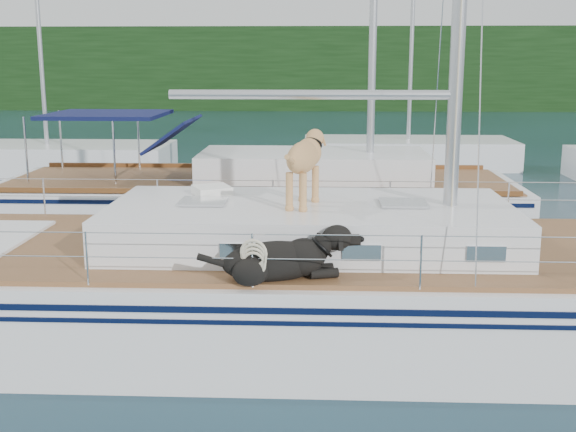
{
  "coord_description": "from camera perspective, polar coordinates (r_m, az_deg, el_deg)",
  "views": [
    {
      "loc": [
        0.91,
        -9.19,
        3.64
      ],
      "look_at": [
        0.5,
        0.2,
        1.6
      ],
      "focal_mm": 45.0,
      "sensor_mm": 36.0,
      "label": 1
    }
  ],
  "objects": [
    {
      "name": "bg_boat_west",
      "position": [
        25.05,
        -18.42,
        4.28
      ],
      "size": [
        8.0,
        3.0,
        11.65
      ],
      "color": "white",
      "rests_on": "ground"
    },
    {
      "name": "main_sailboat",
      "position": [
        9.68,
        -2.45,
        -5.57
      ],
      "size": [
        12.0,
        3.87,
        14.01
      ],
      "color": "white",
      "rests_on": "ground"
    },
    {
      "name": "neighbor_sailboat",
      "position": [
        15.61,
        -2.01,
        1.1
      ],
      "size": [
        11.0,
        3.5,
        13.3
      ],
      "color": "white",
      "rests_on": "ground"
    },
    {
      "name": "ground",
      "position": [
        9.93,
        -2.97,
        -9.28
      ],
      "size": [
        120.0,
        120.0,
        0.0
      ],
      "primitive_type": "plane",
      "color": "black",
      "rests_on": "ground"
    },
    {
      "name": "bg_boat_center",
      "position": [
        25.58,
        9.44,
        4.9
      ],
      "size": [
        7.2,
        3.0,
        11.65
      ],
      "color": "white",
      "rests_on": "ground"
    },
    {
      "name": "shore_bank",
      "position": [
        55.48,
        1.56,
        9.08
      ],
      "size": [
        92.0,
        1.0,
        1.2
      ],
      "primitive_type": "cube",
      "color": "#595147",
      "rests_on": "ground"
    },
    {
      "name": "tree_line",
      "position": [
        54.2,
        1.56,
        11.55
      ],
      "size": [
        90.0,
        3.0,
        6.0
      ],
      "primitive_type": "cube",
      "color": "black",
      "rests_on": "ground"
    }
  ]
}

